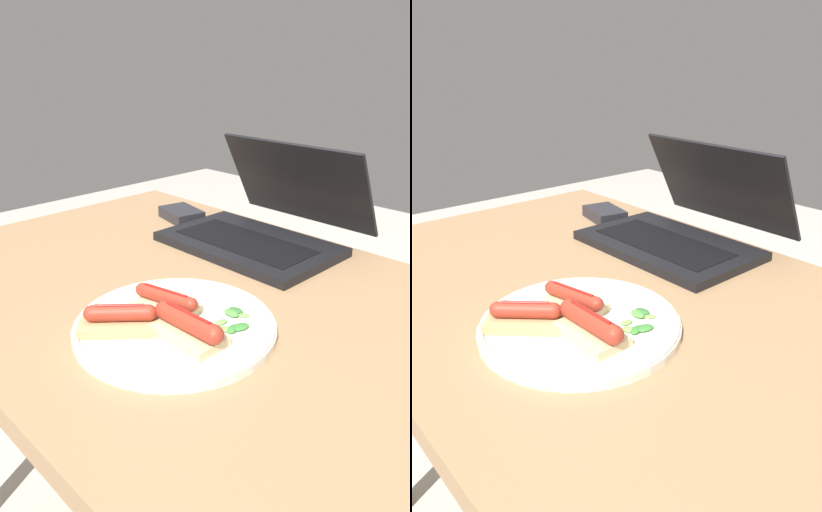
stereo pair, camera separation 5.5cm
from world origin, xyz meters
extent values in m
cube|color=#93704C|center=(0.00, 0.00, 0.70)|extent=(1.11, 0.75, 0.04)
cylinder|color=#93704C|center=(-0.48, 0.29, 0.34)|extent=(0.05, 0.05, 0.68)
cube|color=black|center=(-0.05, 0.22, 0.73)|extent=(0.35, 0.22, 0.02)
cube|color=black|center=(-0.05, 0.20, 0.74)|extent=(0.29, 0.12, 0.00)
cube|color=black|center=(-0.05, 0.38, 0.83)|extent=(0.35, 0.11, 0.19)
cube|color=#0C1433|center=(-0.05, 0.37, 0.83)|extent=(0.32, 0.09, 0.16)
cylinder|color=silver|center=(0.09, -0.12, 0.73)|extent=(0.30, 0.30, 0.01)
torus|color=silver|center=(0.09, -0.12, 0.74)|extent=(0.29, 0.29, 0.01)
cube|color=#D6B784|center=(0.05, -0.10, 0.74)|extent=(0.11, 0.08, 0.01)
cylinder|color=maroon|center=(0.05, -0.10, 0.76)|extent=(0.09, 0.04, 0.02)
sphere|color=maroon|center=(0.01, -0.11, 0.76)|extent=(0.02, 0.02, 0.02)
sphere|color=maroon|center=(0.10, -0.09, 0.76)|extent=(0.02, 0.02, 0.02)
cylinder|color=red|center=(0.05, -0.10, 0.77)|extent=(0.08, 0.02, 0.01)
cube|color=#D6B784|center=(0.14, -0.13, 0.74)|extent=(0.11, 0.06, 0.01)
cylinder|color=maroon|center=(0.14, -0.13, 0.76)|extent=(0.10, 0.03, 0.03)
sphere|color=maroon|center=(0.09, -0.13, 0.76)|extent=(0.03, 0.03, 0.03)
sphere|color=maroon|center=(0.19, -0.13, 0.76)|extent=(0.03, 0.03, 0.03)
cylinder|color=red|center=(0.14, -0.13, 0.77)|extent=(0.08, 0.01, 0.01)
cube|color=tan|center=(0.05, -0.18, 0.74)|extent=(0.12, 0.13, 0.01)
cylinder|color=maroon|center=(0.05, -0.18, 0.76)|extent=(0.07, 0.08, 0.02)
sphere|color=maroon|center=(0.02, -0.21, 0.76)|extent=(0.02, 0.02, 0.02)
sphere|color=maroon|center=(0.08, -0.15, 0.76)|extent=(0.02, 0.02, 0.02)
cylinder|color=red|center=(0.05, -0.18, 0.77)|extent=(0.05, 0.05, 0.00)
ellipsoid|color=#387A33|center=(0.17, -0.06, 0.74)|extent=(0.03, 0.03, 0.01)
ellipsoid|color=#387A33|center=(0.17, -0.07, 0.74)|extent=(0.02, 0.03, 0.01)
ellipsoid|color=#709E4C|center=(0.16, -0.08, 0.74)|extent=(0.03, 0.03, 0.01)
ellipsoid|color=#4C8E3D|center=(0.14, -0.04, 0.74)|extent=(0.03, 0.02, 0.01)
ellipsoid|color=#709E4C|center=(0.15, -0.03, 0.74)|extent=(0.02, 0.02, 0.00)
ellipsoid|color=#387A33|center=(0.17, -0.07, 0.74)|extent=(0.02, 0.02, 0.01)
ellipsoid|color=#709E4C|center=(0.14, -0.07, 0.74)|extent=(0.01, 0.02, 0.00)
ellipsoid|color=#2D662D|center=(0.13, -0.03, 0.74)|extent=(0.03, 0.02, 0.01)
cube|color=#232328|center=(-0.29, 0.24, 0.73)|extent=(0.12, 0.09, 0.03)
camera|label=1|loc=(0.58, -0.53, 1.10)|focal=35.00mm
camera|label=2|loc=(0.62, -0.49, 1.10)|focal=35.00mm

